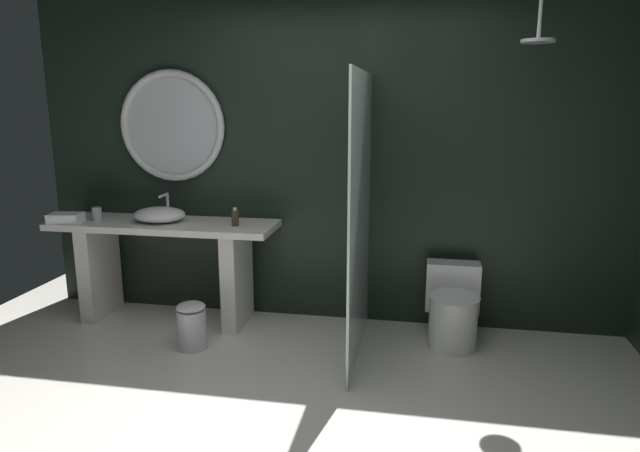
{
  "coord_description": "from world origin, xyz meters",
  "views": [
    {
      "loc": [
        0.73,
        -2.45,
        1.75
      ],
      "look_at": [
        0.09,
        1.0,
        0.97
      ],
      "focal_mm": 31.22,
      "sensor_mm": 36.0,
      "label": 1
    }
  ],
  "objects_px": {
    "vessel_sink": "(159,215)",
    "round_wall_mirror": "(172,126)",
    "toilet": "(453,308)",
    "folded_hand_towel": "(66,218)",
    "soap_dispenser": "(235,218)",
    "rain_shower_head": "(539,35)",
    "waste_bin": "(192,325)",
    "tumbler_cup": "(97,214)"
  },
  "relations": [
    {
      "from": "vessel_sink",
      "to": "round_wall_mirror",
      "type": "relative_size",
      "value": 0.46
    },
    {
      "from": "tumbler_cup",
      "to": "rain_shower_head",
      "type": "relative_size",
      "value": 0.27
    },
    {
      "from": "soap_dispenser",
      "to": "vessel_sink",
      "type": "bearing_deg",
      "value": 177.35
    },
    {
      "from": "vessel_sink",
      "to": "tumbler_cup",
      "type": "distance_m",
      "value": 0.53
    },
    {
      "from": "tumbler_cup",
      "to": "toilet",
      "type": "bearing_deg",
      "value": -0.22
    },
    {
      "from": "waste_bin",
      "to": "folded_hand_towel",
      "type": "distance_m",
      "value": 1.37
    },
    {
      "from": "toilet",
      "to": "folded_hand_towel",
      "type": "bearing_deg",
      "value": -177.55
    },
    {
      "from": "vessel_sink",
      "to": "soap_dispenser",
      "type": "height_order",
      "value": "vessel_sink"
    },
    {
      "from": "waste_bin",
      "to": "toilet",
      "type": "bearing_deg",
      "value": 13.45
    },
    {
      "from": "tumbler_cup",
      "to": "soap_dispenser",
      "type": "relative_size",
      "value": 0.72
    },
    {
      "from": "round_wall_mirror",
      "to": "vessel_sink",
      "type": "bearing_deg",
      "value": -94.93
    },
    {
      "from": "round_wall_mirror",
      "to": "waste_bin",
      "type": "bearing_deg",
      "value": -60.88
    },
    {
      "from": "vessel_sink",
      "to": "folded_hand_towel",
      "type": "height_order",
      "value": "vessel_sink"
    },
    {
      "from": "waste_bin",
      "to": "rain_shower_head",
      "type": "bearing_deg",
      "value": 7.73
    },
    {
      "from": "vessel_sink",
      "to": "toilet",
      "type": "bearing_deg",
      "value": -0.68
    },
    {
      "from": "vessel_sink",
      "to": "round_wall_mirror",
      "type": "height_order",
      "value": "round_wall_mirror"
    },
    {
      "from": "soap_dispenser",
      "to": "toilet",
      "type": "height_order",
      "value": "soap_dispenser"
    },
    {
      "from": "soap_dispenser",
      "to": "rain_shower_head",
      "type": "bearing_deg",
      "value": -3.68
    },
    {
      "from": "tumbler_cup",
      "to": "rain_shower_head",
      "type": "distance_m",
      "value": 3.49
    },
    {
      "from": "toilet",
      "to": "rain_shower_head",
      "type": "bearing_deg",
      "value": -17.92
    },
    {
      "from": "tumbler_cup",
      "to": "round_wall_mirror",
      "type": "relative_size",
      "value": 0.12
    },
    {
      "from": "waste_bin",
      "to": "tumbler_cup",
      "type": "bearing_deg",
      "value": 154.77
    },
    {
      "from": "vessel_sink",
      "to": "waste_bin",
      "type": "distance_m",
      "value": 0.95
    },
    {
      "from": "toilet",
      "to": "waste_bin",
      "type": "height_order",
      "value": "toilet"
    },
    {
      "from": "round_wall_mirror",
      "to": "rain_shower_head",
      "type": "distance_m",
      "value": 2.78
    },
    {
      "from": "tumbler_cup",
      "to": "toilet",
      "type": "height_order",
      "value": "tumbler_cup"
    },
    {
      "from": "round_wall_mirror",
      "to": "waste_bin",
      "type": "relative_size",
      "value": 2.56
    },
    {
      "from": "vessel_sink",
      "to": "waste_bin",
      "type": "bearing_deg",
      "value": -47.37
    },
    {
      "from": "rain_shower_head",
      "to": "toilet",
      "type": "bearing_deg",
      "value": 162.08
    },
    {
      "from": "round_wall_mirror",
      "to": "tumbler_cup",
      "type": "bearing_deg",
      "value": -152.95
    },
    {
      "from": "soap_dispenser",
      "to": "tumbler_cup",
      "type": "bearing_deg",
      "value": 179.37
    },
    {
      "from": "rain_shower_head",
      "to": "soap_dispenser",
      "type": "bearing_deg",
      "value": 176.32
    },
    {
      "from": "vessel_sink",
      "to": "folded_hand_towel",
      "type": "relative_size",
      "value": 1.72
    },
    {
      "from": "tumbler_cup",
      "to": "soap_dispenser",
      "type": "height_order",
      "value": "soap_dispenser"
    },
    {
      "from": "tumbler_cup",
      "to": "waste_bin",
      "type": "height_order",
      "value": "tumbler_cup"
    },
    {
      "from": "rain_shower_head",
      "to": "waste_bin",
      "type": "xyz_separation_m",
      "value": [
        -2.27,
        -0.31,
        -1.98
      ]
    },
    {
      "from": "vessel_sink",
      "to": "folded_hand_towel",
      "type": "distance_m",
      "value": 0.73
    },
    {
      "from": "rain_shower_head",
      "to": "toilet",
      "type": "relative_size",
      "value": 0.68
    },
    {
      "from": "toilet",
      "to": "folded_hand_towel",
      "type": "distance_m",
      "value": 3.07
    },
    {
      "from": "soap_dispenser",
      "to": "folded_hand_towel",
      "type": "distance_m",
      "value": 1.36
    },
    {
      "from": "vessel_sink",
      "to": "round_wall_mirror",
      "type": "bearing_deg",
      "value": 85.07
    },
    {
      "from": "soap_dispenser",
      "to": "toilet",
      "type": "xyz_separation_m",
      "value": [
        1.65,
        0.0,
        -0.62
      ]
    }
  ]
}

